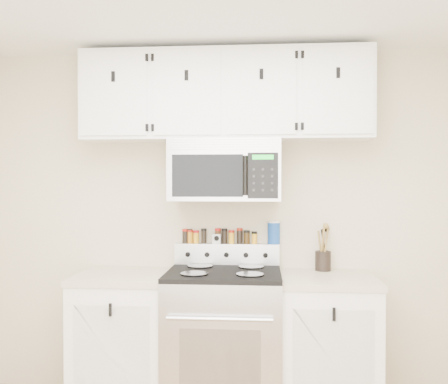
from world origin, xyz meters
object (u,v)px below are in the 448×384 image
object	(u,v)px
utensil_crock	(323,259)
salt_canister	(274,233)
microwave	(225,170)
range	(224,339)

from	to	relation	value
utensil_crock	salt_canister	xyz separation A→B (m)	(-0.35, 0.05, 0.18)
microwave	utensil_crock	distance (m)	0.94
range	utensil_crock	xyz separation A→B (m)	(0.69, 0.23, 0.51)
range	salt_canister	world-z (taller)	salt_canister
range	utensil_crock	bearing A→B (deg)	18.68
utensil_crock	salt_canister	size ratio (longest dim) A/B	1.94
microwave	utensil_crock	xyz separation A→B (m)	(0.69, 0.11, -0.63)
microwave	utensil_crock	bearing A→B (deg)	8.74
salt_canister	utensil_crock	bearing A→B (deg)	-8.22
range	salt_canister	bearing A→B (deg)	39.70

